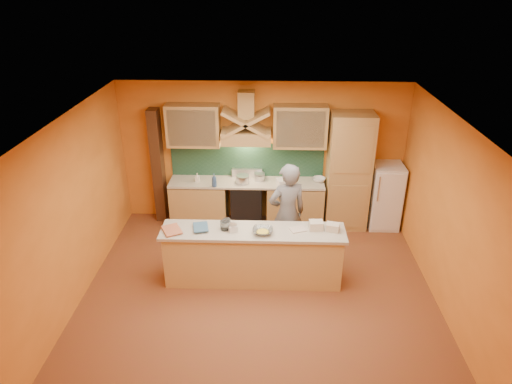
{
  "coord_description": "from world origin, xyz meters",
  "views": [
    {
      "loc": [
        0.16,
        -5.86,
        4.59
      ],
      "look_at": [
        -0.07,
        0.9,
        1.32
      ],
      "focal_mm": 32.0,
      "sensor_mm": 36.0,
      "label": 1
    }
  ],
  "objects_px": {
    "fridge": "(385,196)",
    "person": "(287,214)",
    "stove": "(247,203)",
    "kitchen_scale": "(233,228)",
    "mixing_bowl": "(263,231)"
  },
  "relations": [
    {
      "from": "fridge",
      "to": "person",
      "type": "xyz_separation_m",
      "value": [
        -1.95,
        -1.28,
        0.26
      ]
    },
    {
      "from": "stove",
      "to": "fridge",
      "type": "xyz_separation_m",
      "value": [
        2.7,
        0.0,
        0.2
      ]
    },
    {
      "from": "stove",
      "to": "mixing_bowl",
      "type": "xyz_separation_m",
      "value": [
        0.35,
        -1.99,
        0.53
      ]
    },
    {
      "from": "fridge",
      "to": "mixing_bowl",
      "type": "xyz_separation_m",
      "value": [
        -2.35,
        -1.99,
        0.33
      ]
    },
    {
      "from": "person",
      "to": "mixing_bowl",
      "type": "bearing_deg",
      "value": 41.42
    },
    {
      "from": "person",
      "to": "stove",
      "type": "bearing_deg",
      "value": -78.96
    },
    {
      "from": "kitchen_scale",
      "to": "mixing_bowl",
      "type": "relative_size",
      "value": 0.41
    },
    {
      "from": "stove",
      "to": "mixing_bowl",
      "type": "height_order",
      "value": "mixing_bowl"
    },
    {
      "from": "fridge",
      "to": "mixing_bowl",
      "type": "height_order",
      "value": "fridge"
    },
    {
      "from": "stove",
      "to": "fridge",
      "type": "bearing_deg",
      "value": 0.0
    },
    {
      "from": "stove",
      "to": "person",
      "type": "bearing_deg",
      "value": -59.53
    },
    {
      "from": "fridge",
      "to": "person",
      "type": "relative_size",
      "value": 0.72
    },
    {
      "from": "person",
      "to": "kitchen_scale",
      "type": "bearing_deg",
      "value": 18.07
    },
    {
      "from": "kitchen_scale",
      "to": "mixing_bowl",
      "type": "bearing_deg",
      "value": -25.24
    },
    {
      "from": "fridge",
      "to": "stove",
      "type": "bearing_deg",
      "value": 180.0
    }
  ]
}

